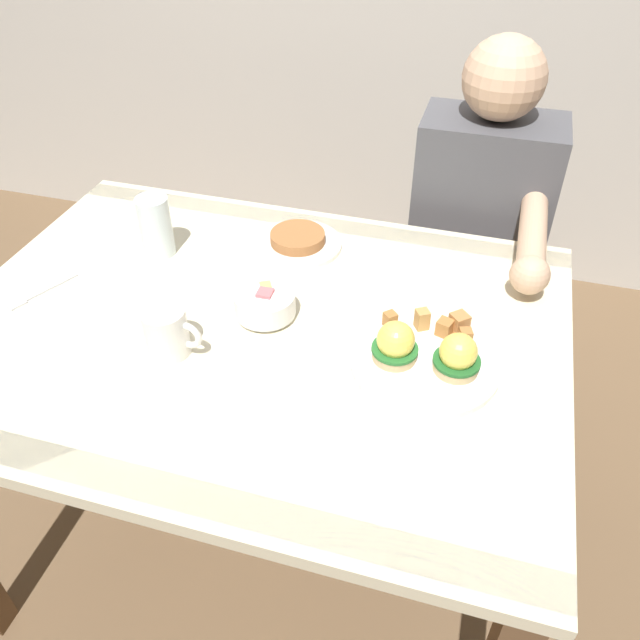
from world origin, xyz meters
TOP-DOWN VIEW (x-y plane):
  - ground_plane at (0.00, 0.00)m, footprint 6.00×6.00m
  - dining_table at (0.00, 0.00)m, footprint 1.20×0.90m
  - eggs_benedict_plate at (0.34, -0.02)m, footprint 0.27×0.27m
  - fruit_bowl at (0.02, 0.03)m, footprint 0.12×0.12m
  - coffee_mug at (-0.12, -0.12)m, footprint 0.11×0.08m
  - fork at (-0.46, -0.03)m, footprint 0.08×0.15m
  - water_glass_near at (-0.29, 0.18)m, footprint 0.07×0.07m
  - side_plate at (-0.00, 0.29)m, footprint 0.20×0.20m
  - diner_person at (0.39, 0.60)m, footprint 0.34×0.54m

SIDE VIEW (x-z plane):
  - ground_plane at x=0.00m, z-range 0.00..0.00m
  - dining_table at x=0.00m, z-range 0.26..1.00m
  - diner_person at x=0.39m, z-range 0.08..1.22m
  - fork at x=-0.46m, z-range 0.74..0.74m
  - side_plate at x=0.00m, z-range 0.74..0.77m
  - eggs_benedict_plate at x=0.34m, z-range 0.72..0.81m
  - fruit_bowl at x=0.02m, z-range 0.74..0.80m
  - coffee_mug at x=-0.12m, z-range 0.74..0.84m
  - water_glass_near at x=-0.29m, z-range 0.73..0.87m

